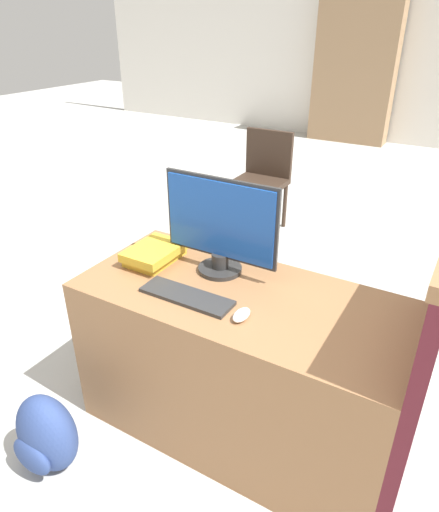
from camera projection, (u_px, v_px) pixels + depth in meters
name	position (u px, v px, depth m)	size (l,w,h in m)	color
ground_plane	(203.00, 474.00, 1.98)	(20.00, 20.00, 0.00)	#B2B2AD
desk	(240.00, 364.00, 2.05)	(1.39, 0.65, 0.75)	#8C603D
carrel_divider	(419.00, 383.00, 1.63)	(0.07, 0.67, 1.17)	#5B1E28
monitor	(220.00, 226.00, 1.94)	(0.53, 0.20, 0.43)	#282828
keyboard	(187.00, 296.00, 1.84)	(0.39, 0.12, 0.02)	#2D2D2D
mouse	(241.00, 315.00, 1.71)	(0.05, 0.10, 0.03)	white
book_stack	(154.00, 254.00, 2.10)	(0.20, 0.28, 0.08)	gold
backpack	(46.00, 435.00, 1.93)	(0.29, 0.23, 0.38)	navy
far_chair	(262.00, 175.00, 4.07)	(0.44, 0.44, 0.88)	#38281E
bookshelf_far	(355.00, 71.00, 6.77)	(1.18, 0.32, 2.08)	#9E7A56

